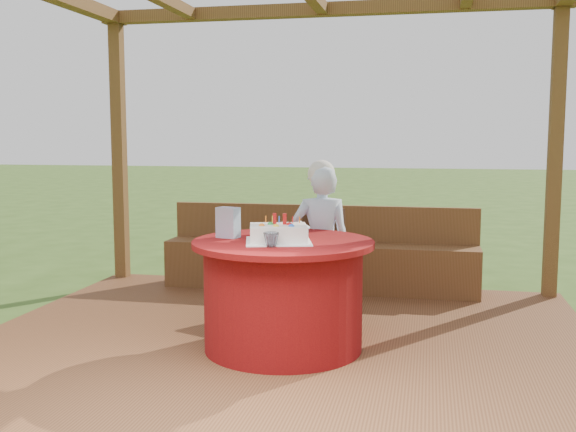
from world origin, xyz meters
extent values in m
plane|color=#32531B|center=(0.00, 0.00, 0.00)|extent=(60.00, 60.00, 0.00)
cube|color=brown|center=(0.00, 0.00, 0.06)|extent=(4.50, 4.00, 0.12)
cube|color=brown|center=(-2.13, 1.88, 1.42)|extent=(0.12, 0.12, 2.60)
cube|color=brown|center=(2.13, 1.88, 1.42)|extent=(0.12, 0.12, 2.60)
cube|color=brown|center=(0.00, 1.88, 2.78)|extent=(4.50, 0.14, 0.12)
cube|color=brown|center=(0.00, 1.70, 0.34)|extent=(3.00, 0.42, 0.45)
cube|color=brown|center=(0.00, 1.88, 0.75)|extent=(3.00, 0.06, 0.35)
cylinder|color=maroon|center=(0.05, -0.15, 0.48)|extent=(1.09, 1.09, 0.72)
cylinder|color=maroon|center=(0.05, -0.15, 0.86)|extent=(1.25, 1.25, 0.04)
cube|color=#321B10|center=(0.06, 0.91, 0.53)|extent=(0.54, 0.54, 0.05)
cylinder|color=#321B10|center=(-0.15, 0.82, 0.33)|extent=(0.04, 0.04, 0.41)
cylinder|color=#321B10|center=(0.15, 0.70, 0.33)|extent=(0.04, 0.04, 0.41)
cylinder|color=#321B10|center=(-0.02, 1.13, 0.33)|extent=(0.04, 0.04, 0.41)
cylinder|color=#321B10|center=(0.28, 1.00, 0.33)|extent=(0.04, 0.04, 0.41)
cube|color=#321B10|center=(0.14, 1.08, 0.76)|extent=(0.39, 0.20, 0.45)
imported|color=#A5CAF5|center=(0.21, 0.51, 0.74)|extent=(0.50, 0.38, 1.24)
sphere|color=white|center=(0.21, 0.51, 1.30)|extent=(0.21, 0.21, 0.21)
cube|color=white|center=(0.03, -0.22, 0.88)|extent=(0.53, 0.53, 0.01)
cube|color=white|center=(0.03, -0.22, 0.94)|extent=(0.44, 0.39, 0.11)
cylinder|color=red|center=(0.00, -0.18, 1.03)|extent=(0.03, 0.03, 0.08)
cylinder|color=red|center=(0.07, -0.18, 1.03)|extent=(0.03, 0.03, 0.08)
sphere|color=orange|center=(-0.07, -0.28, 1.01)|extent=(0.04, 0.04, 0.04)
sphere|color=yellow|center=(0.03, -0.29, 1.01)|extent=(0.04, 0.04, 0.04)
sphere|color=blue|center=(0.13, -0.27, 1.01)|extent=(0.04, 0.04, 0.04)
sphere|color=green|center=(-0.03, -0.20, 1.01)|extent=(0.04, 0.04, 0.04)
sphere|color=red|center=(0.10, -0.19, 1.01)|extent=(0.04, 0.04, 0.04)
cube|color=#C881A8|center=(-0.35, -0.11, 0.99)|extent=(0.17, 0.13, 0.21)
imported|color=white|center=(0.03, -0.44, 0.93)|extent=(0.12, 0.12, 0.09)
camera|label=1|loc=(1.02, -4.60, 1.58)|focal=42.00mm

